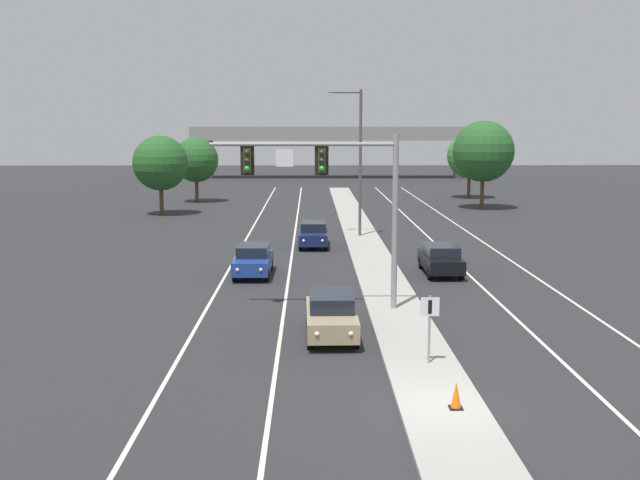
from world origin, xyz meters
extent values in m
plane|color=#28282B|center=(0.00, 0.00, 0.00)|extent=(260.00, 260.00, 0.00)
cube|color=#9E9B93|center=(0.00, 18.00, 0.07)|extent=(2.40, 110.00, 0.15)
cube|color=silver|center=(-4.70, 25.00, 0.00)|extent=(0.14, 100.00, 0.01)
cube|color=silver|center=(4.70, 25.00, 0.00)|extent=(0.14, 100.00, 0.01)
cube|color=silver|center=(-8.00, 25.00, 0.00)|extent=(0.14, 100.00, 0.01)
cube|color=silver|center=(8.00, 25.00, 0.00)|extent=(0.14, 100.00, 0.01)
cylinder|color=gray|center=(-0.10, 10.97, 3.75)|extent=(0.24, 0.24, 7.20)
cylinder|color=gray|center=(-3.87, 10.97, 6.95)|extent=(7.53, 0.16, 0.16)
cube|color=black|center=(-3.12, 11.01, 6.30)|extent=(0.56, 0.06, 1.20)
cube|color=#38330F|center=(-3.12, 10.97, 6.30)|extent=(0.32, 0.32, 1.00)
sphere|color=#282828|center=(-3.12, 10.80, 6.62)|extent=(0.22, 0.22, 0.22)
sphere|color=#282828|center=(-3.12, 10.80, 6.30)|extent=(0.22, 0.22, 0.22)
sphere|color=green|center=(-3.12, 10.80, 5.98)|extent=(0.22, 0.22, 0.22)
cube|color=black|center=(-6.13, 11.01, 6.30)|extent=(0.56, 0.06, 1.20)
cube|color=#38330F|center=(-6.13, 10.97, 6.30)|extent=(0.32, 0.32, 1.00)
sphere|color=#282828|center=(-6.13, 10.80, 6.62)|extent=(0.22, 0.22, 0.22)
sphere|color=#282828|center=(-6.13, 10.80, 6.30)|extent=(0.22, 0.22, 0.22)
sphere|color=green|center=(-6.13, 10.80, 5.98)|extent=(0.22, 0.22, 0.22)
cube|color=white|center=(-4.62, 10.95, 6.40)|extent=(0.70, 0.04, 0.70)
cylinder|color=gray|center=(0.21, 3.66, 1.25)|extent=(0.08, 0.08, 2.20)
cube|color=white|center=(0.21, 3.63, 2.00)|extent=(0.60, 0.03, 0.60)
cube|color=black|center=(0.21, 3.61, 2.00)|extent=(0.12, 0.01, 0.44)
cylinder|color=#4C4C51|center=(-0.13, 31.97, 5.15)|extent=(0.20, 0.20, 10.00)
cylinder|color=#4C4C51|center=(-1.23, 31.97, 9.95)|extent=(2.20, 0.12, 0.12)
cube|color=#B7B7B2|center=(-2.33, 31.97, 9.80)|extent=(0.56, 0.28, 0.20)
cube|color=tan|center=(-2.82, 7.23, 0.67)|extent=(1.86, 4.42, 0.70)
cube|color=black|center=(-2.83, 7.45, 1.30)|extent=(1.62, 2.40, 0.56)
sphere|color=#EAE5C6|center=(-2.22, 5.06, 0.72)|extent=(0.18, 0.18, 0.18)
sphere|color=#EAE5C6|center=(-3.37, 5.04, 0.72)|extent=(0.18, 0.18, 0.18)
cylinder|color=black|center=(-2.00, 5.74, 0.32)|extent=(0.23, 0.64, 0.64)
cylinder|color=black|center=(-3.60, 5.72, 0.32)|extent=(0.23, 0.64, 0.64)
cylinder|color=black|center=(-2.04, 8.74, 0.32)|extent=(0.23, 0.64, 0.64)
cylinder|color=black|center=(-3.64, 8.72, 0.32)|extent=(0.23, 0.64, 0.64)
cube|color=navy|center=(-6.55, 18.69, 0.67)|extent=(1.87, 4.43, 0.70)
cube|color=black|center=(-6.55, 18.91, 1.30)|extent=(1.62, 2.40, 0.56)
sphere|color=#EAE5C6|center=(-6.01, 16.50, 0.72)|extent=(0.18, 0.18, 0.18)
sphere|color=#EAE5C6|center=(-7.16, 16.52, 0.72)|extent=(0.18, 0.18, 0.18)
cylinder|color=black|center=(-5.78, 17.18, 0.32)|extent=(0.23, 0.64, 0.64)
cylinder|color=black|center=(-7.38, 17.20, 0.32)|extent=(0.23, 0.64, 0.64)
cylinder|color=black|center=(-5.72, 20.18, 0.32)|extent=(0.23, 0.64, 0.64)
cylinder|color=black|center=(-7.32, 20.20, 0.32)|extent=(0.23, 0.64, 0.64)
cube|color=#141E4C|center=(-3.38, 28.03, 0.67)|extent=(1.88, 4.43, 0.70)
cube|color=black|center=(-3.38, 28.25, 1.30)|extent=(1.62, 2.40, 0.56)
sphere|color=#EAE5C6|center=(-2.84, 25.84, 0.72)|extent=(0.18, 0.18, 0.18)
sphere|color=#EAE5C6|center=(-3.99, 25.86, 0.72)|extent=(0.18, 0.18, 0.18)
cylinder|color=black|center=(-2.61, 26.52, 0.32)|extent=(0.23, 0.64, 0.64)
cylinder|color=black|center=(-4.21, 26.54, 0.32)|extent=(0.23, 0.64, 0.64)
cylinder|color=black|center=(-2.55, 29.52, 0.32)|extent=(0.23, 0.64, 0.64)
cylinder|color=black|center=(-4.15, 29.54, 0.32)|extent=(0.23, 0.64, 0.64)
cube|color=black|center=(3.24, 18.95, 0.67)|extent=(1.81, 4.40, 0.70)
cube|color=black|center=(3.24, 18.73, 1.30)|extent=(1.59, 2.38, 0.56)
sphere|color=#EAE5C6|center=(2.67, 21.13, 0.72)|extent=(0.18, 0.18, 0.18)
sphere|color=#EAE5C6|center=(3.83, 21.13, 0.72)|extent=(0.18, 0.18, 0.18)
cylinder|color=black|center=(2.45, 20.45, 0.32)|extent=(0.22, 0.64, 0.64)
cylinder|color=black|center=(4.05, 20.45, 0.32)|extent=(0.22, 0.64, 0.64)
cylinder|color=black|center=(2.44, 17.45, 0.32)|extent=(0.22, 0.64, 0.64)
cylinder|color=black|center=(4.04, 17.45, 0.32)|extent=(0.22, 0.64, 0.64)
cube|color=black|center=(0.32, -0.28, 0.17)|extent=(0.36, 0.36, 0.04)
cone|color=orange|center=(0.32, -0.28, 0.54)|extent=(0.28, 0.28, 0.70)
cube|color=gray|center=(0.00, 93.37, 6.20)|extent=(42.40, 6.40, 1.10)
cube|color=gray|center=(0.00, 90.37, 7.20)|extent=(42.40, 0.36, 0.90)
cube|color=gray|center=(-19.20, 93.37, 2.83)|extent=(1.80, 2.40, 5.65)
cube|color=gray|center=(19.20, 93.37, 2.83)|extent=(1.80, 2.40, 5.65)
cylinder|color=#4C3823|center=(-15.20, 56.91, 1.25)|extent=(0.36, 0.36, 2.49)
sphere|color=#235623|center=(-15.20, 56.91, 4.32)|extent=(4.56, 4.56, 4.56)
cylinder|color=#4C3823|center=(12.56, 50.14, 1.55)|extent=(0.36, 0.36, 3.11)
sphere|color=#235623|center=(12.56, 50.14, 5.38)|extent=(5.68, 5.68, 5.68)
cylinder|color=#4C3823|center=(13.54, 60.65, 1.32)|extent=(0.36, 0.36, 2.65)
sphere|color=#387533|center=(13.54, 60.65, 4.59)|extent=(4.84, 4.84, 4.84)
cylinder|color=#4C3823|center=(-16.61, 45.77, 1.31)|extent=(0.36, 0.36, 2.61)
sphere|color=#235623|center=(-16.61, 45.77, 4.52)|extent=(4.78, 4.78, 4.78)
camera|label=1|loc=(-3.59, -19.35, 7.66)|focal=41.83mm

